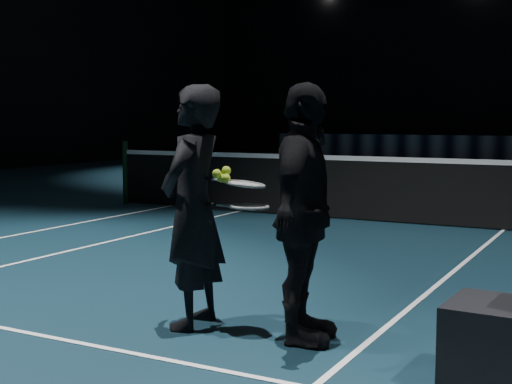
% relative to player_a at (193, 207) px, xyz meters
% --- Properties ---
extents(floor, '(36.00, 36.00, 0.00)m').
position_rel_player_a_xyz_m(floor, '(1.25, 5.69, -0.87)').
color(floor, '#0D2330').
rests_on(floor, ground).
extents(court_lines, '(10.98, 23.78, 0.01)m').
position_rel_player_a_xyz_m(court_lines, '(1.25, 5.69, -0.87)').
color(court_lines, white).
rests_on(court_lines, floor).
extents(net_post_left, '(0.10, 0.10, 1.10)m').
position_rel_player_a_xyz_m(net_post_left, '(-5.15, 5.69, -0.32)').
color(net_post_left, black).
rests_on(net_post_left, floor).
extents(net_mesh, '(12.80, 0.02, 0.86)m').
position_rel_player_a_xyz_m(net_mesh, '(1.25, 5.69, -0.42)').
color(net_mesh, black).
rests_on(net_mesh, floor).
extents(net_tape, '(12.80, 0.03, 0.07)m').
position_rel_player_a_xyz_m(net_tape, '(1.25, 5.69, 0.04)').
color(net_tape, white).
rests_on(net_tape, net_mesh).
extents(player_a, '(0.49, 0.68, 1.75)m').
position_rel_player_a_xyz_m(player_a, '(0.00, 0.00, 0.00)').
color(player_a, black).
rests_on(player_a, floor).
extents(player_b, '(0.62, 1.09, 1.75)m').
position_rel_player_a_xyz_m(player_b, '(0.85, 0.05, 0.00)').
color(player_b, black).
rests_on(player_b, floor).
extents(racket_lower, '(0.69, 0.26, 0.03)m').
position_rel_player_a_xyz_m(racket_lower, '(0.45, 0.02, 0.03)').
color(racket_lower, black).
rests_on(racket_lower, player_a).
extents(racket_upper, '(0.70, 0.30, 0.10)m').
position_rel_player_a_xyz_m(racket_upper, '(0.40, 0.06, 0.18)').
color(racket_upper, black).
rests_on(racket_upper, player_b).
extents(tennis_balls, '(0.12, 0.10, 0.12)m').
position_rel_player_a_xyz_m(tennis_balls, '(0.25, 0.02, 0.23)').
color(tennis_balls, '#9FC329').
rests_on(tennis_balls, racket_upper).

